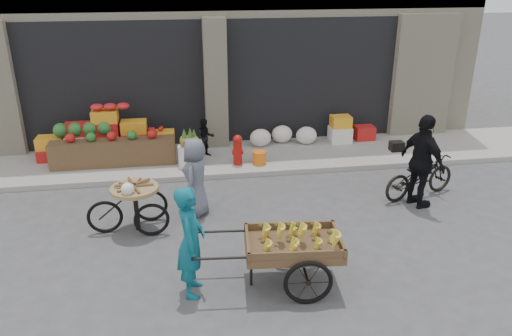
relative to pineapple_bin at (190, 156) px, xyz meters
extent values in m
plane|color=#424244|center=(0.75, -3.60, -0.37)|extent=(80.00, 80.00, 0.00)
cube|color=gray|center=(0.75, 0.50, -0.31)|extent=(18.00, 2.20, 0.12)
cube|color=gray|center=(0.75, 1.75, 3.23)|extent=(14.00, 0.30, 0.40)
cube|color=black|center=(-1.73, 2.40, 1.30)|extent=(4.40, 1.60, 3.10)
cube|color=black|center=(3.23, 2.40, 1.30)|extent=(4.40, 1.60, 3.10)
cube|color=beige|center=(0.75, 1.55, 1.30)|extent=(0.55, 0.80, 3.22)
cube|color=brown|center=(-1.73, 0.35, 0.05)|extent=(2.80, 0.45, 0.60)
sphere|color=#1E5923|center=(-2.42, 0.85, 0.49)|extent=(0.34, 0.34, 0.34)
cylinder|color=silver|center=(0.00, 0.00, 0.00)|extent=(0.52, 0.52, 0.50)
cylinder|color=#A5140F|center=(1.10, -0.05, 0.03)|extent=(0.20, 0.20, 0.56)
sphere|color=#A5140F|center=(1.10, -0.05, 0.35)|extent=(0.22, 0.22, 0.22)
cylinder|color=orange|center=(1.60, -0.10, -0.10)|extent=(0.32, 0.32, 0.30)
ellipsoid|color=silver|center=(2.42, 1.10, -0.03)|extent=(1.70, 0.60, 0.44)
imported|color=black|center=(0.40, 0.60, 0.21)|extent=(0.51, 0.43, 0.93)
cube|color=brown|center=(1.35, -4.66, 0.26)|extent=(1.46, 1.02, 0.12)
torus|color=black|center=(1.45, -5.16, -0.02)|extent=(0.70, 0.12, 0.70)
torus|color=black|center=(1.54, -4.18, -0.02)|extent=(0.70, 0.12, 0.70)
cylinder|color=black|center=(0.74, -4.60, -0.08)|extent=(0.04, 0.04, 0.57)
imported|color=#0E5C6E|center=(-0.12, -4.63, 0.47)|extent=(0.47, 0.66, 1.68)
cylinder|color=#9E7F51|center=(-1.02, -2.62, 0.43)|extent=(0.89, 0.89, 0.07)
cube|color=black|center=(-1.02, -2.62, 0.03)|extent=(0.09, 0.09, 0.80)
torus|color=black|center=(-0.76, -2.88, -0.06)|extent=(0.62, 0.10, 0.62)
torus|color=black|center=(-0.79, -2.32, -0.06)|extent=(0.62, 0.10, 0.62)
torus|color=black|center=(-1.57, -2.65, -0.06)|extent=(0.62, 0.10, 0.62)
imported|color=slate|center=(0.05, -2.15, 0.38)|extent=(0.69, 0.85, 1.51)
imported|color=black|center=(4.57, -2.09, 0.08)|extent=(1.82, 1.08, 0.90)
imported|color=black|center=(4.37, -2.49, 0.56)|extent=(0.76, 1.17, 1.85)
camera|label=1|loc=(-0.16, -10.75, 4.05)|focal=35.00mm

